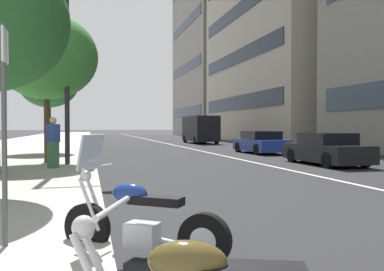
{
  "coord_description": "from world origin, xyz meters",
  "views": [
    {
      "loc": [
        -2.13,
        6.96,
        1.55
      ],
      "look_at": [
        17.28,
        2.08,
        1.13
      ],
      "focal_mm": 38.45,
      "sensor_mm": 36.0,
      "label": 1
    }
  ],
  "objects_px": {
    "parking_sign_by_curb": "(4,113)",
    "street_lamp_with_banners": "(75,36)",
    "motorcycle_far_end_row": "(139,222)",
    "street_tree_far_plaza": "(49,83)",
    "car_approaching_light": "(261,143)",
    "pedestrian_on_plaza": "(53,142)",
    "delivery_van_ahead": "(200,129)",
    "street_tree_near_plaza_corner": "(46,57)",
    "car_mid_block_traffic": "(326,150)"
  },
  "relations": [
    {
      "from": "parking_sign_by_curb",
      "to": "pedestrian_on_plaza",
      "type": "xyz_separation_m",
      "value": [
        9.5,
        0.23,
        -0.68
      ]
    },
    {
      "from": "street_lamp_with_banners",
      "to": "pedestrian_on_plaza",
      "type": "relative_size",
      "value": 4.67
    },
    {
      "from": "street_lamp_with_banners",
      "to": "car_approaching_light",
      "type": "bearing_deg",
      "value": -58.89
    },
    {
      "from": "car_mid_block_traffic",
      "to": "street_lamp_with_banners",
      "type": "bearing_deg",
      "value": 83.22
    },
    {
      "from": "street_tree_far_plaza",
      "to": "pedestrian_on_plaza",
      "type": "height_order",
      "value": "street_tree_far_plaza"
    },
    {
      "from": "street_tree_far_plaza",
      "to": "pedestrian_on_plaza",
      "type": "distance_m",
      "value": 9.83
    },
    {
      "from": "delivery_van_ahead",
      "to": "motorcycle_far_end_row",
      "type": "bearing_deg",
      "value": 163.4
    },
    {
      "from": "delivery_van_ahead",
      "to": "street_tree_near_plaza_corner",
      "type": "height_order",
      "value": "street_tree_near_plaza_corner"
    },
    {
      "from": "car_approaching_light",
      "to": "pedestrian_on_plaza",
      "type": "bearing_deg",
      "value": 123.03
    },
    {
      "from": "street_lamp_with_banners",
      "to": "street_tree_far_plaza",
      "type": "bearing_deg",
      "value": 11.72
    },
    {
      "from": "car_mid_block_traffic",
      "to": "street_tree_near_plaza_corner",
      "type": "bearing_deg",
      "value": 78.99
    },
    {
      "from": "car_approaching_light",
      "to": "street_tree_far_plaza",
      "type": "relative_size",
      "value": 0.8
    },
    {
      "from": "street_tree_far_plaza",
      "to": "street_lamp_with_banners",
      "type": "bearing_deg",
      "value": -168.28
    },
    {
      "from": "street_tree_far_plaza",
      "to": "motorcycle_far_end_row",
      "type": "bearing_deg",
      "value": -171.94
    },
    {
      "from": "parking_sign_by_curb",
      "to": "street_tree_near_plaza_corner",
      "type": "height_order",
      "value": "street_tree_near_plaza_corner"
    },
    {
      "from": "delivery_van_ahead",
      "to": "pedestrian_on_plaza",
      "type": "distance_m",
      "value": 25.29
    },
    {
      "from": "motorcycle_far_end_row",
      "to": "car_mid_block_traffic",
      "type": "height_order",
      "value": "motorcycle_far_end_row"
    },
    {
      "from": "street_tree_near_plaza_corner",
      "to": "car_mid_block_traffic",
      "type": "bearing_deg",
      "value": -100.97
    },
    {
      "from": "street_lamp_with_banners",
      "to": "pedestrian_on_plaza",
      "type": "bearing_deg",
      "value": 153.96
    },
    {
      "from": "parking_sign_by_curb",
      "to": "street_lamp_with_banners",
      "type": "xyz_separation_m",
      "value": [
        10.89,
        -0.45,
        3.26
      ]
    },
    {
      "from": "parking_sign_by_curb",
      "to": "street_lamp_with_banners",
      "type": "height_order",
      "value": "street_lamp_with_banners"
    },
    {
      "from": "car_approaching_light",
      "to": "street_tree_near_plaza_corner",
      "type": "height_order",
      "value": "street_tree_near_plaza_corner"
    },
    {
      "from": "street_lamp_with_banners",
      "to": "street_tree_near_plaza_corner",
      "type": "relative_size",
      "value": 1.39
    },
    {
      "from": "car_approaching_light",
      "to": "delivery_van_ahead",
      "type": "distance_m",
      "value": 15.05
    },
    {
      "from": "car_approaching_light",
      "to": "delivery_van_ahead",
      "type": "xyz_separation_m",
      "value": [
        15.02,
        -0.41,
        0.75
      ]
    },
    {
      "from": "motorcycle_far_end_row",
      "to": "parking_sign_by_curb",
      "type": "distance_m",
      "value": 2.03
    },
    {
      "from": "car_approaching_light",
      "to": "pedestrian_on_plaza",
      "type": "xyz_separation_m",
      "value": [
        -7.58,
        10.93,
        0.42
      ]
    },
    {
      "from": "street_tree_near_plaza_corner",
      "to": "pedestrian_on_plaza",
      "type": "bearing_deg",
      "value": -169.82
    },
    {
      "from": "delivery_van_ahead",
      "to": "street_tree_near_plaza_corner",
      "type": "relative_size",
      "value": 1.02
    },
    {
      "from": "street_tree_far_plaza",
      "to": "pedestrian_on_plaza",
      "type": "xyz_separation_m",
      "value": [
        -9.33,
        -0.97,
        -2.96
      ]
    },
    {
      "from": "car_approaching_light",
      "to": "street_lamp_with_banners",
      "type": "distance_m",
      "value": 12.74
    },
    {
      "from": "delivery_van_ahead",
      "to": "parking_sign_by_curb",
      "type": "relative_size",
      "value": 2.29
    },
    {
      "from": "car_approaching_light",
      "to": "pedestrian_on_plaza",
      "type": "height_order",
      "value": "pedestrian_on_plaza"
    },
    {
      "from": "motorcycle_far_end_row",
      "to": "car_approaching_light",
      "type": "xyz_separation_m",
      "value": [
        17.46,
        -9.18,
        0.18
      ]
    },
    {
      "from": "pedestrian_on_plaza",
      "to": "delivery_van_ahead",
      "type": "bearing_deg",
      "value": -164.61
    },
    {
      "from": "car_mid_block_traffic",
      "to": "street_lamp_with_banners",
      "type": "relative_size",
      "value": 0.52
    },
    {
      "from": "motorcycle_far_end_row",
      "to": "pedestrian_on_plaza",
      "type": "height_order",
      "value": "pedestrian_on_plaza"
    },
    {
      "from": "car_approaching_light",
      "to": "delivery_van_ahead",
      "type": "relative_size",
      "value": 0.7
    },
    {
      "from": "street_lamp_with_banners",
      "to": "street_tree_far_plaza",
      "type": "height_order",
      "value": "street_lamp_with_banners"
    },
    {
      "from": "car_mid_block_traffic",
      "to": "delivery_van_ahead",
      "type": "height_order",
      "value": "delivery_van_ahead"
    },
    {
      "from": "motorcycle_far_end_row",
      "to": "delivery_van_ahead",
      "type": "bearing_deg",
      "value": -70.69
    },
    {
      "from": "car_mid_block_traffic",
      "to": "parking_sign_by_curb",
      "type": "bearing_deg",
      "value": 133.12
    },
    {
      "from": "street_tree_near_plaza_corner",
      "to": "street_tree_far_plaza",
      "type": "bearing_deg",
      "value": 4.48
    },
    {
      "from": "car_mid_block_traffic",
      "to": "street_tree_far_plaza",
      "type": "xyz_separation_m",
      "value": [
        9.11,
        11.56,
        3.38
      ]
    },
    {
      "from": "delivery_van_ahead",
      "to": "street_tree_far_plaza",
      "type": "relative_size",
      "value": 1.14
    },
    {
      "from": "parking_sign_by_curb",
      "to": "street_tree_far_plaza",
      "type": "xyz_separation_m",
      "value": [
        18.83,
        1.19,
        2.28
      ]
    },
    {
      "from": "car_approaching_light",
      "to": "delivery_van_ahead",
      "type": "bearing_deg",
      "value": -3.24
    },
    {
      "from": "delivery_van_ahead",
      "to": "street_lamp_with_banners",
      "type": "distance_m",
      "value": 24.01
    },
    {
      "from": "delivery_van_ahead",
      "to": "car_approaching_light",
      "type": "bearing_deg",
      "value": 178.29
    },
    {
      "from": "motorcycle_far_end_row",
      "to": "street_lamp_with_banners",
      "type": "xyz_separation_m",
      "value": [
        11.27,
        1.07,
        4.54
      ]
    }
  ]
}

